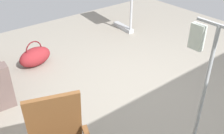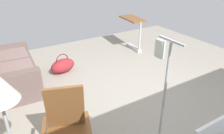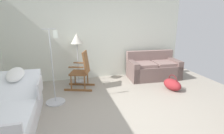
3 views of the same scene
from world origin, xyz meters
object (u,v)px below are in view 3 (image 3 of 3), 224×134
Objects in this scene: floor_lamp at (77,42)px; iv_pole at (55,93)px; couch at (153,69)px; hospital_bed at (9,114)px; rocking_chair at (82,71)px; duffel_bag at (172,84)px.

floor_lamp is 0.88× the size of iv_pole.
couch is 0.98× the size of iv_pole.
hospital_bed is at bearing -153.74° from couch.
iv_pole reaches higher than floor_lamp.
couch is 2.34m from rocking_chair.
duffel_bag is (0.03, -1.06, -0.15)m from couch.
duffel_bag is 0.36× the size of iv_pole.
rocking_chair is 0.62× the size of iv_pole.
rocking_chair is 1.71× the size of duffel_bag.
floor_lamp is 2.41× the size of duffel_bag.
duffel_bag is (2.35, -0.77, -0.35)m from rocking_chair.
duffel_bag is at bearing -88.47° from couch.
hospital_bed is 3.87m from duffel_bag.
rocking_chair is 0.71× the size of floor_lamp.
iv_pole is (-0.64, -1.28, -0.98)m from floor_lamp.
hospital_bed reaches higher than duffel_bag.
rocking_chair reaches higher than duffel_bag.
hospital_bed is 1.26× the size of iv_pole.
rocking_chair is (1.44, 1.56, 0.21)m from hospital_bed.
iv_pole is (-0.70, -0.72, -0.25)m from rocking_chair.
couch is at bearing 26.26° from hospital_bed.
couch is 2.69× the size of duffel_bag.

